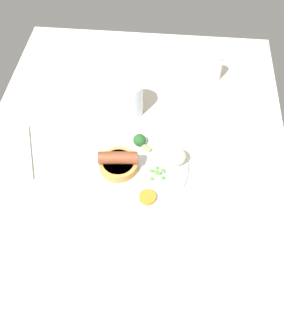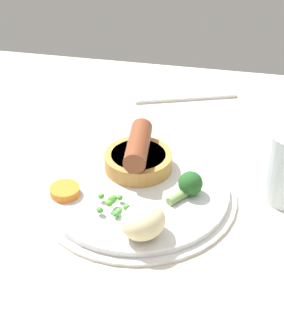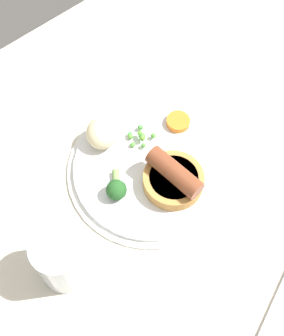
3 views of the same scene
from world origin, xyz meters
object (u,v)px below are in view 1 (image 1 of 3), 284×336
at_px(carrot_slice_0, 148,197).
at_px(dinner_plate, 138,168).
at_px(pea_pile, 158,173).
at_px(drinking_glass, 129,98).
at_px(salt_shaker, 215,68).
at_px(broccoli_floret_near, 140,141).
at_px(potato_chunk_1, 175,156).
at_px(fork, 27,153).
at_px(sausage_pudding, 118,163).

bearing_deg(carrot_slice_0, dinner_plate, 19.40).
relative_size(pea_pile, drinking_glass, 0.44).
bearing_deg(salt_shaker, broccoli_floret_near, 146.42).
bearing_deg(drinking_glass, potato_chunk_1, -143.04).
height_order(pea_pile, salt_shaker, salt_shaker).
relative_size(fork, salt_shaker, 2.22).
bearing_deg(broccoli_floret_near, salt_shaker, -87.18).
bearing_deg(pea_pile, fork, 82.54).
bearing_deg(pea_pile, dinner_plate, 66.78).
xyz_separation_m(fork, salt_shaker, (0.34, -0.48, 0.04)).
xyz_separation_m(dinner_plate, fork, (0.02, 0.29, -0.00)).
xyz_separation_m(sausage_pudding, fork, (0.03, 0.24, -0.03)).
height_order(fork, drinking_glass, drinking_glass).
height_order(drinking_glass, salt_shaker, drinking_glass).
height_order(dinner_plate, salt_shaker, salt_shaker).
relative_size(carrot_slice_0, drinking_glass, 0.40).
xyz_separation_m(pea_pile, salt_shaker, (0.39, -0.14, 0.02)).
distance_m(dinner_plate, potato_chunk_1, 0.10).
height_order(dinner_plate, drinking_glass, drinking_glass).
height_order(potato_chunk_1, fork, potato_chunk_1).
distance_m(pea_pile, potato_chunk_1, 0.06).
distance_m(sausage_pudding, salt_shaker, 0.44).
bearing_deg(sausage_pudding, pea_pile, 166.61).
bearing_deg(carrot_slice_0, potato_chunk_1, -26.81).
height_order(dinner_plate, pea_pile, pea_pile).
distance_m(broccoli_floret_near, salt_shaker, 0.35).
bearing_deg(potato_chunk_1, broccoli_floret_near, 62.79).
height_order(dinner_plate, sausage_pudding, sausage_pudding).
relative_size(broccoli_floret_near, carrot_slice_0, 1.28).
relative_size(carrot_slice_0, salt_shaker, 0.49).
distance_m(pea_pile, drinking_glass, 0.24).
height_order(broccoli_floret_near, salt_shaker, salt_shaker).
bearing_deg(drinking_glass, salt_shaker, -55.27).
distance_m(dinner_plate, pea_pile, 0.06).
height_order(sausage_pudding, drinking_glass, drinking_glass).
xyz_separation_m(dinner_plate, pea_pile, (-0.02, -0.05, 0.02)).
height_order(sausage_pudding, salt_shaker, salt_shaker).
xyz_separation_m(sausage_pudding, potato_chunk_1, (0.03, -0.14, 0.00)).
distance_m(sausage_pudding, drinking_glass, 0.21).
xyz_separation_m(sausage_pudding, drinking_glass, (0.21, -0.00, 0.02)).
height_order(sausage_pudding, fork, sausage_pudding).
distance_m(fork, salt_shaker, 0.59).
height_order(broccoli_floret_near, fork, broccoli_floret_near).
bearing_deg(potato_chunk_1, pea_pile, 139.18).
height_order(sausage_pudding, carrot_slice_0, sausage_pudding).
bearing_deg(salt_shaker, sausage_pudding, 147.09).
distance_m(carrot_slice_0, fork, 0.34).
bearing_deg(broccoli_floret_near, pea_pile, 155.86).
bearing_deg(fork, dinner_plate, -113.78).
bearing_deg(dinner_plate, broccoli_floret_near, 0.96).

